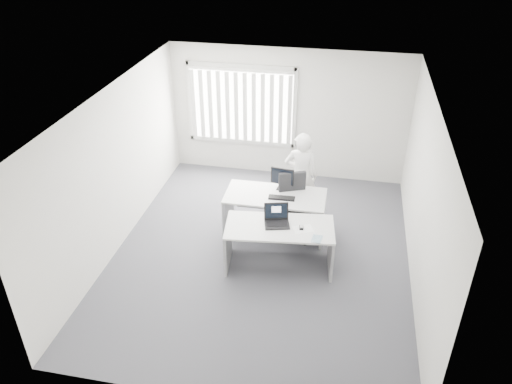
% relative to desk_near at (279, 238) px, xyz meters
% --- Properties ---
extents(ground, '(6.00, 6.00, 0.00)m').
position_rel_desk_near_xyz_m(ground, '(-0.34, 0.25, -0.57)').
color(ground, '#56575E').
rests_on(ground, ground).
extents(wall_back, '(5.00, 0.02, 2.80)m').
position_rel_desk_near_xyz_m(wall_back, '(-0.34, 3.25, 0.83)').
color(wall_back, silver).
rests_on(wall_back, ground).
extents(wall_front, '(5.00, 0.02, 2.80)m').
position_rel_desk_near_xyz_m(wall_front, '(-0.34, -2.75, 0.83)').
color(wall_front, silver).
rests_on(wall_front, ground).
extents(wall_left, '(0.02, 6.00, 2.80)m').
position_rel_desk_near_xyz_m(wall_left, '(-2.84, 0.25, 0.83)').
color(wall_left, silver).
rests_on(wall_left, ground).
extents(wall_right, '(0.02, 6.00, 2.80)m').
position_rel_desk_near_xyz_m(wall_right, '(2.16, 0.25, 0.83)').
color(wall_right, silver).
rests_on(wall_right, ground).
extents(ceiling, '(5.00, 6.00, 0.02)m').
position_rel_desk_near_xyz_m(ceiling, '(-0.34, 0.25, 2.23)').
color(ceiling, white).
rests_on(ceiling, wall_back).
extents(window, '(2.32, 0.06, 1.76)m').
position_rel_desk_near_xyz_m(window, '(-1.34, 3.21, 0.98)').
color(window, beige).
rests_on(window, wall_back).
extents(blinds, '(2.20, 0.10, 1.50)m').
position_rel_desk_near_xyz_m(blinds, '(-1.34, 3.15, 0.95)').
color(blinds, silver).
rests_on(blinds, wall_back).
extents(desk_near, '(1.83, 1.02, 0.79)m').
position_rel_desk_near_xyz_m(desk_near, '(0.00, 0.00, 0.00)').
color(desk_near, silver).
rests_on(desk_near, ground).
extents(desk_far, '(1.78, 0.85, 0.81)m').
position_rel_desk_near_xyz_m(desk_far, '(-0.22, 0.93, 0.01)').
color(desk_far, silver).
rests_on(desk_far, ground).
extents(office_chair, '(0.87, 0.87, 1.17)m').
position_rel_desk_near_xyz_m(office_chair, '(0.11, 0.99, -0.21)').
color(office_chair, black).
rests_on(office_chair, ground).
extents(person, '(0.65, 0.45, 1.73)m').
position_rel_desk_near_xyz_m(person, '(0.15, 1.62, 0.29)').
color(person, white).
rests_on(person, ground).
extents(laptop, '(0.47, 0.44, 0.31)m').
position_rel_desk_near_xyz_m(laptop, '(-0.05, 0.02, 0.38)').
color(laptop, black).
rests_on(laptop, desk_near).
extents(paper_sheet, '(0.37, 0.33, 0.00)m').
position_rel_desk_near_xyz_m(paper_sheet, '(0.38, 0.00, 0.22)').
color(paper_sheet, white).
rests_on(paper_sheet, desk_near).
extents(mouse, '(0.08, 0.12, 0.04)m').
position_rel_desk_near_xyz_m(mouse, '(0.35, 0.02, 0.25)').
color(mouse, '#BCBCBF').
rests_on(mouse, paper_sheet).
extents(booklet, '(0.17, 0.22, 0.01)m').
position_rel_desk_near_xyz_m(booklet, '(0.62, -0.23, 0.23)').
color(booklet, white).
rests_on(booklet, desk_near).
extents(keyboard, '(0.47, 0.17, 0.02)m').
position_rel_desk_near_xyz_m(keyboard, '(-0.10, 0.83, 0.25)').
color(keyboard, black).
rests_on(keyboard, desk_far).
extents(monitor, '(0.44, 0.18, 0.42)m').
position_rel_desk_near_xyz_m(monitor, '(-0.14, 1.15, 0.45)').
color(monitor, black).
rests_on(monitor, desk_far).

